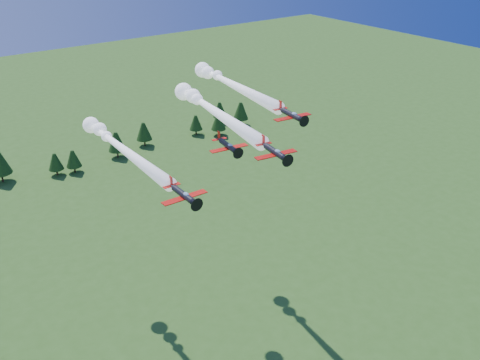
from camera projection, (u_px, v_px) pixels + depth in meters
ground at (243, 346)px, 115.60m from camera, size 600.00×600.00×0.00m
plane_lead at (211, 109)px, 103.18m from camera, size 10.86×41.85×3.70m
plane_left at (119, 146)px, 110.27m from camera, size 8.40×47.51×3.70m
plane_right at (229, 83)px, 118.89m from camera, size 10.11×43.56×3.70m
plane_slot at (228, 146)px, 100.82m from camera, size 7.78×8.46×2.72m
treeline at (82, 150)px, 194.80m from camera, size 163.27×19.77×11.98m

